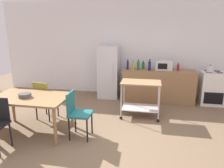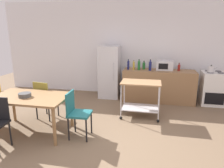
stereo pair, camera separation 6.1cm
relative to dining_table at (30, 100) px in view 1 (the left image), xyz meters
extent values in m
plane|color=brown|center=(1.59, -0.14, -0.67)|extent=(12.00, 12.00, 0.00)
cube|color=white|center=(1.59, 3.06, 0.78)|extent=(8.40, 0.12, 2.90)
cube|color=olive|center=(2.49, 2.46, -0.22)|extent=(2.00, 0.64, 0.90)
cube|color=olive|center=(0.00, 0.00, 0.06)|extent=(1.50, 0.90, 0.04)
cylinder|color=olive|center=(0.69, -0.39, -0.32)|extent=(0.06, 0.06, 0.71)
cylinder|color=olive|center=(-0.69, 0.39, -0.32)|extent=(0.06, 0.06, 0.71)
cylinder|color=olive|center=(0.69, 0.39, -0.32)|extent=(0.06, 0.06, 0.71)
cylinder|color=black|center=(-0.90, 0.28, -0.45)|extent=(0.03, 0.03, 0.45)
cube|color=#1E666B|center=(1.02, 0.00, -0.20)|extent=(0.41, 0.41, 0.04)
cube|color=#1E666B|center=(0.84, -0.01, 0.02)|extent=(0.04, 0.38, 0.40)
cylinder|color=black|center=(1.20, -0.17, -0.45)|extent=(0.03, 0.03, 0.45)
cylinder|color=black|center=(1.19, 0.17, -0.45)|extent=(0.03, 0.03, 0.45)
cylinder|color=black|center=(0.86, -0.18, -0.45)|extent=(0.03, 0.03, 0.45)
cylinder|color=black|center=(0.85, 0.16, -0.45)|extent=(0.03, 0.03, 0.45)
cube|color=olive|center=(-0.04, 0.70, -0.20)|extent=(0.46, 0.46, 0.04)
cube|color=olive|center=(-0.07, 0.52, 0.02)|extent=(0.38, 0.09, 0.40)
cylinder|color=black|center=(0.15, 0.84, -0.45)|extent=(0.03, 0.03, 0.45)
cylinder|color=black|center=(-0.18, 0.90, -0.45)|extent=(0.03, 0.03, 0.45)
cylinder|color=black|center=(0.10, 0.51, -0.45)|extent=(0.03, 0.03, 0.45)
cylinder|color=black|center=(-0.24, 0.56, -0.45)|extent=(0.03, 0.03, 0.45)
cylinder|color=black|center=(-0.08, -0.55, -0.45)|extent=(0.03, 0.03, 0.45)
cube|color=white|center=(3.94, 2.48, -0.22)|extent=(0.60, 0.60, 0.90)
cube|color=black|center=(3.94, 2.17, -0.42)|extent=(0.48, 0.01, 0.32)
cylinder|color=#47474C|center=(3.81, 2.36, 0.24)|extent=(0.16, 0.16, 0.02)
cylinder|color=#47474C|center=(4.07, 2.36, 0.24)|extent=(0.16, 0.16, 0.02)
cylinder|color=#47474C|center=(3.81, 2.60, 0.24)|extent=(0.16, 0.16, 0.02)
cylinder|color=#47474C|center=(4.07, 2.60, 0.24)|extent=(0.16, 0.16, 0.02)
cube|color=silver|center=(1.04, 2.56, 0.10)|extent=(0.60, 0.60, 1.55)
cylinder|color=silver|center=(1.22, 2.24, 0.18)|extent=(0.02, 0.02, 0.50)
cube|color=#A37A51|center=(2.07, 1.20, 0.16)|extent=(0.90, 0.56, 0.03)
cube|color=silver|center=(2.07, 1.20, -0.45)|extent=(0.83, 0.52, 0.02)
cylinder|color=silver|center=(1.65, 0.95, -0.22)|extent=(0.02, 0.02, 0.76)
sphere|color=black|center=(1.65, 0.95, -0.64)|extent=(0.07, 0.07, 0.07)
cylinder|color=silver|center=(2.49, 0.95, -0.22)|extent=(0.02, 0.02, 0.76)
sphere|color=black|center=(2.49, 0.95, -0.64)|extent=(0.07, 0.07, 0.07)
cylinder|color=silver|center=(1.65, 1.45, -0.22)|extent=(0.02, 0.02, 0.76)
sphere|color=black|center=(1.65, 1.45, -0.64)|extent=(0.07, 0.07, 0.07)
cylinder|color=silver|center=(2.49, 1.45, -0.22)|extent=(0.02, 0.02, 0.76)
sphere|color=black|center=(2.49, 1.45, -0.64)|extent=(0.07, 0.07, 0.07)
cylinder|color=navy|center=(1.62, 2.41, 0.35)|extent=(0.06, 0.06, 0.24)
cylinder|color=navy|center=(1.62, 2.41, 0.49)|extent=(0.03, 0.03, 0.04)
cylinder|color=black|center=(1.62, 2.41, 0.52)|extent=(0.03, 0.03, 0.01)
cylinder|color=gold|center=(1.77, 2.38, 0.34)|extent=(0.06, 0.06, 0.22)
cylinder|color=gold|center=(1.77, 2.38, 0.47)|extent=(0.03, 0.03, 0.04)
cylinder|color=black|center=(1.77, 2.38, 0.50)|extent=(0.03, 0.03, 0.01)
cylinder|color=#1E6628|center=(1.92, 2.42, 0.35)|extent=(0.07, 0.07, 0.24)
cylinder|color=#1E6628|center=(1.92, 2.42, 0.49)|extent=(0.03, 0.03, 0.05)
cylinder|color=black|center=(1.92, 2.42, 0.52)|extent=(0.04, 0.04, 0.01)
cylinder|color=#1E6628|center=(2.05, 2.55, 0.32)|extent=(0.08, 0.08, 0.19)
cylinder|color=#1E6628|center=(2.05, 2.55, 0.43)|extent=(0.04, 0.04, 0.04)
cylinder|color=black|center=(2.05, 2.55, 0.46)|extent=(0.04, 0.04, 0.01)
cylinder|color=navy|center=(2.23, 2.36, 0.35)|extent=(0.08, 0.08, 0.25)
cylinder|color=navy|center=(2.23, 2.36, 0.51)|extent=(0.04, 0.04, 0.05)
cylinder|color=black|center=(2.23, 2.36, 0.54)|extent=(0.04, 0.04, 0.01)
cube|color=silver|center=(2.63, 2.54, 0.36)|extent=(0.46, 0.34, 0.26)
cube|color=black|center=(2.59, 2.36, 0.36)|extent=(0.25, 0.01, 0.16)
cylinder|color=maroon|center=(3.02, 2.50, 0.31)|extent=(0.07, 0.07, 0.16)
cylinder|color=maroon|center=(3.02, 2.50, 0.41)|extent=(0.03, 0.03, 0.04)
cylinder|color=black|center=(3.02, 2.50, 0.44)|extent=(0.04, 0.04, 0.01)
cylinder|color=#4C4C4C|center=(-0.05, -0.06, 0.12)|extent=(0.24, 0.24, 0.08)
cylinder|color=silver|center=(3.82, 2.38, 0.33)|extent=(0.17, 0.17, 0.16)
sphere|color=black|center=(3.82, 2.38, 0.42)|extent=(0.03, 0.03, 0.03)
cylinder|color=silver|center=(3.93, 2.38, 0.35)|extent=(0.08, 0.02, 0.07)
camera|label=1|loc=(2.28, -3.41, 1.31)|focal=33.01mm
camera|label=2|loc=(2.34, -3.40, 1.31)|focal=33.01mm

